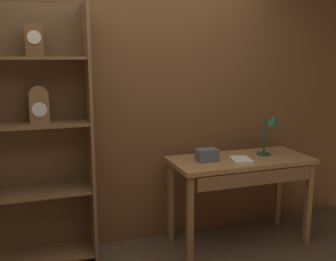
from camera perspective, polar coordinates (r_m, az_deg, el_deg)
The scene contains 5 objects.
back_wood_panel at distance 3.51m, azimuth -5.22°, elevation 3.98°, with size 4.80×0.05×2.60m, color brown.
workbench at distance 3.57m, azimuth 10.77°, elevation -5.74°, with size 1.27×0.57×0.82m.
desk_lamp at distance 3.66m, azimuth 14.95°, elevation 0.45°, with size 0.20×0.20×0.40m.
toolbox_small at distance 3.41m, azimuth 5.74°, elevation -3.60°, with size 0.18×0.12×0.11m, color #595960.
open_repair_manual at distance 3.45m, azimuth 10.72°, elevation -4.27°, with size 0.16×0.22×0.03m, color silver.
Camera 1 is at (-0.84, -2.01, 1.71)m, focal length 41.41 mm.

